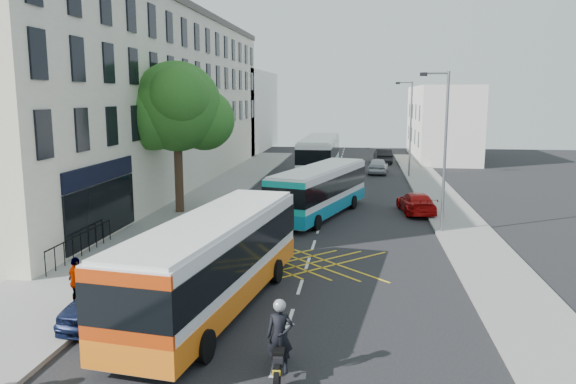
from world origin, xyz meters
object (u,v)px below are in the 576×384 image
(street_tree, at_px, (176,107))
(distant_car_silver, at_px, (378,166))
(bus_mid, at_px, (320,190))
(bus_far, at_px, (319,156))
(lamp_far, at_px, (410,124))
(motorbike, at_px, (280,341))
(red_hatchback, at_px, (416,203))
(pedestrian_far, at_px, (76,282))
(lamp_near, at_px, (443,143))
(distant_car_dark, at_px, (383,156))
(parked_car_blue, at_px, (113,293))
(distant_car_grey, at_px, (326,153))
(bus_near, at_px, (214,261))
(parked_car_silver, at_px, (151,262))

(street_tree, relative_size, distant_car_silver, 2.10)
(bus_mid, bearing_deg, bus_far, 111.08)
(street_tree, xyz_separation_m, lamp_far, (14.71, 17.03, -1.68))
(motorbike, bearing_deg, red_hatchback, 72.38)
(distant_car_silver, bearing_deg, lamp_far, 141.54)
(pedestrian_far, bearing_deg, lamp_near, -100.15)
(distant_car_dark, height_order, pedestrian_far, pedestrian_far)
(bus_far, bearing_deg, parked_car_blue, -96.45)
(bus_mid, distance_m, distant_car_grey, 29.92)
(bus_far, bearing_deg, street_tree, -111.56)
(street_tree, xyz_separation_m, distant_car_grey, (6.87, 30.39, -5.64))
(lamp_near, relative_size, parked_car_blue, 1.73)
(bus_near, distance_m, red_hatchback, 18.31)
(lamp_near, xyz_separation_m, pedestrian_far, (-13.20, -12.19, -3.64))
(parked_car_silver, distance_m, distant_car_grey, 42.77)
(lamp_near, bearing_deg, distant_car_dark, 93.25)
(lamp_near, height_order, red_hatchback, lamp_near)
(parked_car_silver, xyz_separation_m, distant_car_silver, (9.33, 31.57, -0.08))
(bus_mid, distance_m, parked_car_silver, 13.83)
(parked_car_blue, bearing_deg, distant_car_silver, 75.71)
(parked_car_blue, bearing_deg, bus_far, 83.44)
(bus_far, bearing_deg, bus_mid, -84.96)
(street_tree, bearing_deg, motorbike, -64.97)
(lamp_near, distance_m, bus_far, 21.74)
(lamp_near, relative_size, motorbike, 3.47)
(parked_car_blue, xyz_separation_m, pedestrian_far, (-1.40, 0.33, 0.19))
(distant_car_silver, bearing_deg, parked_car_silver, 78.67)
(bus_near, bearing_deg, pedestrian_far, -161.89)
(bus_far, bearing_deg, parked_car_silver, -97.26)
(bus_mid, bearing_deg, lamp_near, -11.75)
(parked_car_blue, height_order, parked_car_silver, parked_car_silver)
(lamp_far, xyz_separation_m, red_hatchback, (-0.71, -15.00, -3.98))
(bus_far, relative_size, distant_car_silver, 2.90)
(bus_mid, bearing_deg, lamp_far, 85.67)
(distant_car_dark, bearing_deg, lamp_near, 89.86)
(lamp_far, xyz_separation_m, pedestrian_far, (-13.20, -32.19, -3.64))
(motorbike, distance_m, parked_car_silver, 8.70)
(distant_car_dark, bearing_deg, red_hatchback, 88.91)
(lamp_far, relative_size, distant_car_dark, 1.74)
(parked_car_blue, bearing_deg, lamp_near, 47.40)
(bus_far, height_order, parked_car_silver, bus_far)
(street_tree, relative_size, parked_car_blue, 1.90)
(lamp_near, relative_size, distant_car_silver, 1.91)
(bus_near, bearing_deg, bus_far, 95.86)
(bus_mid, relative_size, parked_car_silver, 2.19)
(lamp_far, bearing_deg, bus_far, 178.83)
(lamp_far, distance_m, distant_car_grey, 15.99)
(bus_near, distance_m, distant_car_grey, 44.78)
(red_hatchback, height_order, distant_car_silver, distant_car_silver)
(red_hatchback, bearing_deg, parked_car_blue, 50.72)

